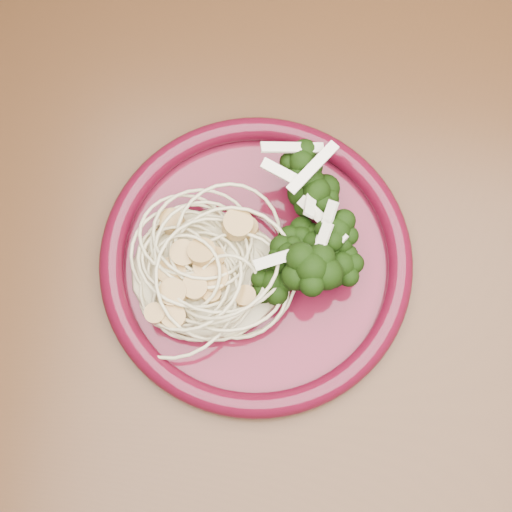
{
  "coord_description": "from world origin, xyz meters",
  "views": [
    {
      "loc": [
        0.13,
        -0.2,
        1.32
      ],
      "look_at": [
        0.11,
        -0.03,
        0.77
      ],
      "focal_mm": 50.0,
      "sensor_mm": 36.0,
      "label": 1
    }
  ],
  "objects": [
    {
      "name": "dinner_plate",
      "position": [
        0.11,
        -0.03,
        0.76
      ],
      "size": [
        0.34,
        0.34,
        0.02
      ],
      "rotation": [
        0.0,
        0.0,
        0.42
      ],
      "color": "#4D0C1C",
      "rests_on": "dining_table"
    },
    {
      "name": "dining_table",
      "position": [
        0.0,
        0.0,
        0.65
      ],
      "size": [
        1.2,
        0.8,
        0.75
      ],
      "color": "#472814",
      "rests_on": "ground"
    },
    {
      "name": "spaghetti_pile",
      "position": [
        0.07,
        -0.05,
        0.77
      ],
      "size": [
        0.16,
        0.15,
        0.03
      ],
      "primitive_type": "ellipsoid",
      "rotation": [
        0.0,
        0.0,
        0.42
      ],
      "color": "beige",
      "rests_on": "dinner_plate"
    },
    {
      "name": "broccoli_pile",
      "position": [
        0.16,
        -0.01,
        0.78
      ],
      "size": [
        0.13,
        0.16,
        0.05
      ],
      "primitive_type": "ellipsoid",
      "rotation": [
        0.0,
        0.0,
        0.42
      ],
      "color": "black",
      "rests_on": "dinner_plate"
    },
    {
      "name": "scallop_cluster",
      "position": [
        0.07,
        -0.05,
        0.8
      ],
      "size": [
        0.15,
        0.15,
        0.04
      ],
      "primitive_type": null,
      "rotation": [
        0.0,
        0.0,
        0.42
      ],
      "color": "tan",
      "rests_on": "spaghetti_pile"
    },
    {
      "name": "onion_garnish",
      "position": [
        0.16,
        -0.01,
        0.81
      ],
      "size": [
        0.09,
        0.1,
        0.05
      ],
      "primitive_type": null,
      "rotation": [
        0.0,
        0.0,
        0.42
      ],
      "color": "#F1E7CA",
      "rests_on": "broccoli_pile"
    }
  ]
}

